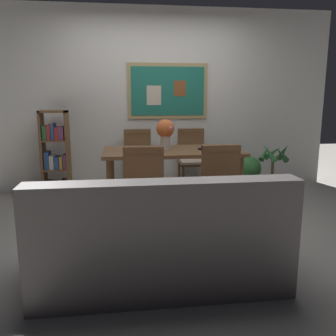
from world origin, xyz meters
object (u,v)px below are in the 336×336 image
object	(u,v)px
dining_chair_far_right	(192,155)
tv_remote	(203,148)
dining_chair_near_left	(143,183)
dining_chair_near_right	(217,181)
dining_table	(172,158)
bookshelf	(56,159)
potted_ivy	(249,173)
dining_chair_far_left	(138,156)
leather_couch	(160,243)
potted_palm	(272,178)
flower_vase	(165,131)

from	to	relation	value
dining_chair_far_right	tv_remote	size ratio (longest dim) A/B	5.96
dining_chair_near_left	tv_remote	world-z (taller)	dining_chair_near_left
dining_chair_near_right	dining_table	bearing A→B (deg)	114.89
bookshelf	potted_ivy	world-z (taller)	bookshelf
dining_table	potted_ivy	world-z (taller)	dining_table
dining_chair_near_right	potted_ivy	distance (m)	1.74
dining_chair_far_right	bookshelf	world-z (taller)	bookshelf
potted_ivy	tv_remote	world-z (taller)	tv_remote
dining_chair_far_right	tv_remote	bearing A→B (deg)	-91.90
dining_chair_far_left	leather_couch	size ratio (longest dim) A/B	0.51
bookshelf	dining_chair_near_left	bearing A→B (deg)	-54.60
potted_ivy	potted_palm	xyz separation A→B (m)	(0.18, -0.40, 0.00)
dining_chair_far_left	potted_palm	world-z (taller)	dining_chair_far_left
dining_chair_near_right	dining_chair_near_left	world-z (taller)	same
dining_chair_near_right	leather_couch	xyz separation A→B (m)	(-0.69, -0.94, -0.23)
dining_chair_near_right	flower_vase	xyz separation A→B (m)	(-0.43, 0.80, 0.43)
potted_ivy	flower_vase	distance (m)	1.63
bookshelf	potted_palm	distance (m)	2.93
dining_chair_near_right	potted_palm	bearing A→B (deg)	45.30
leather_couch	flower_vase	size ratio (longest dim) A/B	5.02
dining_chair_near_left	leather_couch	bearing A→B (deg)	-86.25
tv_remote	dining_chair_far_right	bearing A→B (deg)	88.10
dining_chair_near_right	leather_couch	distance (m)	1.19
dining_table	tv_remote	bearing A→B (deg)	-4.04
dining_table	dining_chair_near_right	distance (m)	0.84
dining_chair_near_right	tv_remote	distance (m)	0.76
bookshelf	tv_remote	world-z (taller)	bookshelf
bookshelf	flower_vase	distance (m)	1.62
dining_table	dining_chair_far_right	xyz separation A→B (m)	(0.40, 0.80, -0.11)
flower_vase	tv_remote	distance (m)	0.50
bookshelf	dining_chair_far_right	bearing A→B (deg)	1.52
potted_ivy	flower_vase	size ratio (longest dim) A/B	1.55
dining_chair_far_right	leather_couch	xyz separation A→B (m)	(-0.74, -2.49, -0.23)
bookshelf	potted_palm	world-z (taller)	bookshelf
dining_chair_far_right	dining_chair_near_left	size ratio (longest dim) A/B	1.00
dining_table	dining_chair_near_left	xyz separation A→B (m)	(-0.40, -0.77, -0.11)
dining_table	dining_chair_near_left	size ratio (longest dim) A/B	1.79
dining_table	bookshelf	xyz separation A→B (m)	(-1.48, 0.75, -0.11)
dining_chair_far_right	potted_palm	distance (m)	1.15
dining_chair_far_left	leather_couch	distance (m)	2.50
bookshelf	dining_table	bearing A→B (deg)	-26.78
dining_table	flower_vase	size ratio (longest dim) A/B	4.55
dining_chair_near_right	bookshelf	bearing A→B (deg)	140.59
dining_chair_far_right	tv_remote	world-z (taller)	dining_chair_far_right
bookshelf	flower_vase	world-z (taller)	bookshelf
potted_palm	dining_chair_far_left	bearing A→B (deg)	165.01
dining_chair_far_right	dining_chair_near_left	world-z (taller)	same
dining_chair_near_right	bookshelf	world-z (taller)	bookshelf
dining_chair_near_left	dining_chair_far_left	bearing A→B (deg)	89.09
potted_palm	dining_chair_near_left	bearing A→B (deg)	-148.99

